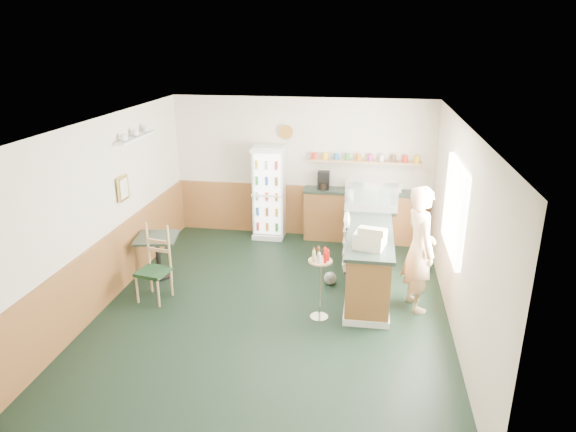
% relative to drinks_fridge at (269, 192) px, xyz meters
% --- Properties ---
extents(ground, '(6.00, 6.00, 0.00)m').
position_rel_drinks_fridge_xyz_m(ground, '(0.60, -2.74, -0.90)').
color(ground, black).
rests_on(ground, ground).
extents(room_envelope, '(5.04, 6.02, 2.72)m').
position_rel_drinks_fridge_xyz_m(room_envelope, '(0.37, -2.01, 0.62)').
color(room_envelope, beige).
rests_on(room_envelope, ground).
extents(service_counter, '(0.68, 3.01, 1.01)m').
position_rel_drinks_fridge_xyz_m(service_counter, '(1.95, -1.66, -0.44)').
color(service_counter, brown).
rests_on(service_counter, ground).
extents(back_counter, '(2.24, 0.42, 1.69)m').
position_rel_drinks_fridge_xyz_m(back_counter, '(1.79, 0.06, -0.35)').
color(back_counter, brown).
rests_on(back_counter, ground).
extents(drinks_fridge, '(0.60, 0.52, 1.81)m').
position_rel_drinks_fridge_xyz_m(drinks_fridge, '(0.00, 0.00, 0.00)').
color(drinks_fridge, white).
rests_on(drinks_fridge, ground).
extents(display_case, '(0.87, 0.46, 0.50)m').
position_rel_drinks_fridge_xyz_m(display_case, '(1.95, -1.14, 0.35)').
color(display_case, silver).
rests_on(display_case, service_counter).
extents(cash_register, '(0.48, 0.49, 0.23)m').
position_rel_drinks_fridge_xyz_m(cash_register, '(1.95, -2.68, 0.22)').
color(cash_register, '#EFE3C5').
rests_on(cash_register, service_counter).
extents(shopkeeper, '(0.61, 0.72, 1.85)m').
position_rel_drinks_fridge_xyz_m(shopkeeper, '(2.65, -2.45, 0.02)').
color(shopkeeper, tan).
rests_on(shopkeeper, ground).
extents(condiment_stand, '(0.33, 0.33, 1.04)m').
position_rel_drinks_fridge_xyz_m(condiment_stand, '(1.29, -2.97, -0.22)').
color(condiment_stand, silver).
rests_on(condiment_stand, ground).
extents(newspaper_rack, '(0.09, 0.45, 0.90)m').
position_rel_drinks_fridge_xyz_m(newspaper_rack, '(1.59, -1.77, -0.23)').
color(newspaper_rack, black).
rests_on(newspaper_rack, ground).
extents(cafe_table, '(0.76, 0.76, 0.71)m').
position_rel_drinks_fridge_xyz_m(cafe_table, '(-1.45, -2.09, -0.40)').
color(cafe_table, black).
rests_on(cafe_table, ground).
extents(cafe_chair, '(0.49, 0.49, 1.14)m').
position_rel_drinks_fridge_xyz_m(cafe_chair, '(-1.21, -2.74, -0.31)').
color(cafe_chair, black).
rests_on(cafe_chair, ground).
extents(dog_doorstop, '(0.20, 0.26, 0.24)m').
position_rel_drinks_fridge_xyz_m(dog_doorstop, '(1.36, -1.93, -0.79)').
color(dog_doorstop, gray).
rests_on(dog_doorstop, ground).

